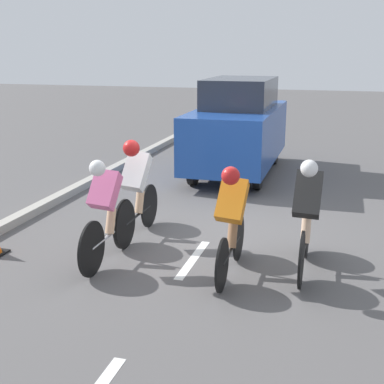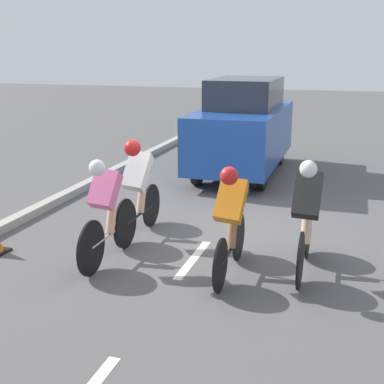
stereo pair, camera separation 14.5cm
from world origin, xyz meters
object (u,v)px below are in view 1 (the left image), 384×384
Objects in this scene: cyclist_white at (136,186)px; cyclist_pink at (106,209)px; cyclist_black at (307,214)px; cyclist_orange at (231,218)px; support_car at (238,127)px.

cyclist_pink is at bearing 87.95° from cyclist_white.
cyclist_white is 2.59m from cyclist_black.
cyclist_black is at bearing 166.14° from cyclist_white.
cyclist_pink is 1.67m from cyclist_orange.
cyclist_black is at bearing -157.41° from cyclist_orange.
support_car is at bearing -79.74° from cyclist_orange.
cyclist_white is at bearing 82.66° from support_car.
cyclist_orange is 0.95m from cyclist_black.
cyclist_orange is 1.91m from cyclist_white.
cyclist_pink is at bearing -0.01° from cyclist_orange.
cyclist_pink is 0.99m from cyclist_white.
cyclist_black is 5.65m from support_car.
support_car is (-0.61, -4.70, 0.25)m from cyclist_white.
cyclist_white is 0.41× the size of support_car.
cyclist_black is 0.42× the size of support_car.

